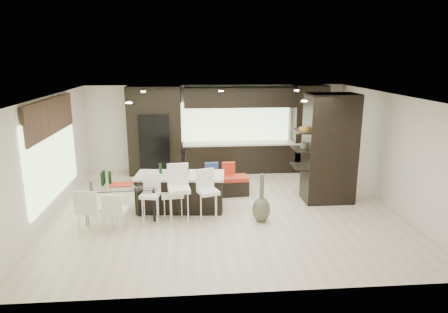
{
  "coord_description": "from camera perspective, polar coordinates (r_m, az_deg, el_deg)",
  "views": [
    {
      "loc": [
        -0.79,
        -8.94,
        3.57
      ],
      "look_at": [
        0.0,
        0.6,
        1.15
      ],
      "focal_mm": 32.0,
      "sensor_mm": 36.0,
      "label": 1
    }
  ],
  "objects": [
    {
      "name": "ground",
      "position": [
        9.66,
        0.3,
        -7.51
      ],
      "size": [
        8.0,
        8.0,
        0.0
      ],
      "primitive_type": "plane",
      "color": "beige",
      "rests_on": "ground"
    },
    {
      "name": "stone_accent",
      "position": [
        9.75,
        -23.57,
        5.23
      ],
      "size": [
        0.08,
        3.0,
        0.8
      ],
      "primitive_type": "cube",
      "color": "brown",
      "rests_on": "left_wall"
    },
    {
      "name": "stool_mid",
      "position": [
        8.8,
        -6.39,
        -6.17
      ],
      "size": [
        0.51,
        0.51,
        1.04
      ],
      "primitive_type": "cube",
      "rotation": [
        0.0,
        0.0,
        0.12
      ],
      "color": "white",
      "rests_on": "ground"
    },
    {
      "name": "right_wall",
      "position": [
        10.38,
        22.88,
        0.71
      ],
      "size": [
        0.02,
        7.0,
        2.7
      ],
      "primitive_type": "cube",
      "color": "white",
      "rests_on": "ground"
    },
    {
      "name": "partition_column",
      "position": [
        10.18,
        14.84,
        1.11
      ],
      "size": [
        1.2,
        0.8,
        2.7
      ],
      "primitive_type": "cube",
      "color": "black",
      "rests_on": "ground"
    },
    {
      "name": "window_left",
      "position": [
        9.92,
        -23.22,
        0.09
      ],
      "size": [
        0.04,
        3.2,
        1.9
      ],
      "primitive_type": "cube",
      "color": "#B2D199",
      "rests_on": "left_wall"
    },
    {
      "name": "chair_far",
      "position": [
        8.73,
        -18.44,
        -7.53
      ],
      "size": [
        0.56,
        0.56,
        0.9
      ],
      "primitive_type": "cube",
      "rotation": [
        0.0,
        0.0,
        -0.18
      ],
      "color": "white",
      "rests_on": "ground"
    },
    {
      "name": "floor_vase",
      "position": [
        8.81,
        5.38,
        -5.92
      ],
      "size": [
        0.44,
        0.44,
        1.1
      ],
      "primitive_type": null,
      "rotation": [
        0.0,
        0.0,
        -0.11
      ],
      "color": "#4B543C",
      "rests_on": "ground"
    },
    {
      "name": "stool_left",
      "position": [
        8.91,
        -10.47,
        -6.65
      ],
      "size": [
        0.45,
        0.45,
        0.87
      ],
      "primitive_type": "cube",
      "rotation": [
        0.0,
        0.0,
        -0.2
      ],
      "color": "white",
      "rests_on": "ground"
    },
    {
      "name": "refrigerator",
      "position": [
        12.39,
        -9.77,
        1.77
      ],
      "size": [
        0.9,
        0.68,
        1.9
      ],
      "primitive_type": "cube",
      "color": "black",
      "rests_on": "ground"
    },
    {
      "name": "chair_near",
      "position": [
        8.67,
        -15.13,
        -7.81
      ],
      "size": [
        0.5,
        0.5,
        0.79
      ],
      "primitive_type": "cube",
      "rotation": [
        0.0,
        0.0,
        -0.19
      ],
      "color": "white",
      "rests_on": "ground"
    },
    {
      "name": "left_wall",
      "position": [
        9.75,
        -23.81,
        -0.2
      ],
      "size": [
        0.02,
        7.0,
        2.7
      ],
      "primitive_type": "cube",
      "color": "white",
      "rests_on": "ground"
    },
    {
      "name": "kitchen_island",
      "position": [
        9.56,
        -6.26,
        -5.07
      ],
      "size": [
        2.14,
        1.08,
        0.86
      ],
      "primitive_type": "cube",
      "rotation": [
        0.0,
        0.0,
        -0.1
      ],
      "color": "black",
      "rests_on": "ground"
    },
    {
      "name": "chair_end",
      "position": [
        9.21,
        -7.42,
        -5.72
      ],
      "size": [
        0.55,
        0.55,
        0.91
      ],
      "primitive_type": "cube",
      "rotation": [
        0.0,
        0.0,
        1.7
      ],
      "color": "white",
      "rests_on": "ground"
    },
    {
      "name": "ceiling_spots",
      "position": [
        9.27,
        0.18,
        8.68
      ],
      "size": [
        4.0,
        3.0,
        0.02
      ],
      "primitive_type": "cube",
      "color": "white",
      "rests_on": "ceiling"
    },
    {
      "name": "bench",
      "position": [
        10.51,
        -0.09,
        -4.22
      ],
      "size": [
        1.33,
        0.59,
        0.5
      ],
      "primitive_type": "cube",
      "rotation": [
        0.0,
        0.0,
        0.07
      ],
      "color": "black",
      "rests_on": "ground"
    },
    {
      "name": "window_back",
      "position": [
        12.64,
        1.65,
        4.99
      ],
      "size": [
        3.4,
        0.04,
        1.2
      ],
      "primitive_type": "cube",
      "color": "#B2D199",
      "rests_on": "back_wall"
    },
    {
      "name": "back_wall",
      "position": [
        12.66,
        -1.09,
        4.09
      ],
      "size": [
        8.0,
        0.02,
        2.7
      ],
      "primitive_type": "cube",
      "color": "white",
      "rests_on": "ground"
    },
    {
      "name": "ceiling",
      "position": [
        9.02,
        0.32,
        8.65
      ],
      "size": [
        8.0,
        7.0,
        0.02
      ],
      "primitive_type": "cube",
      "color": "white",
      "rests_on": "ground"
    },
    {
      "name": "dining_table",
      "position": [
        9.36,
        -14.34,
        -6.18
      ],
      "size": [
        1.65,
        1.0,
        0.77
      ],
      "primitive_type": "cube",
      "rotation": [
        0.0,
        0.0,
        0.07
      ],
      "color": "white",
      "rests_on": "ground"
    },
    {
      "name": "back_cabinetry",
      "position": [
        12.38,
        1.33,
        3.85
      ],
      "size": [
        6.8,
        0.68,
        2.7
      ],
      "primitive_type": "cube",
      "color": "black",
      "rests_on": "ground"
    },
    {
      "name": "stool_right",
      "position": [
        8.85,
        -2.26,
        -6.36
      ],
      "size": [
        0.52,
        0.52,
        0.93
      ],
      "primitive_type": "cube",
      "rotation": [
        0.0,
        0.0,
        0.33
      ],
      "color": "white",
      "rests_on": "ground"
    }
  ]
}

